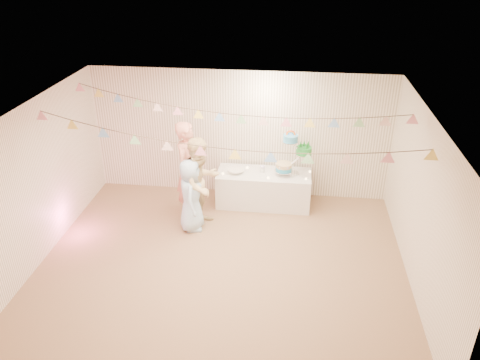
# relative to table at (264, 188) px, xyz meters

# --- Properties ---
(floor) EXTENTS (6.00, 6.00, 0.00)m
(floor) POSITION_rel_table_xyz_m (-0.53, -2.03, -0.35)
(floor) COLOR #856448
(floor) RESTS_ON ground
(ceiling) EXTENTS (6.00, 6.00, 0.00)m
(ceiling) POSITION_rel_table_xyz_m (-0.53, -2.03, 2.25)
(ceiling) COLOR silver
(ceiling) RESTS_ON ground
(back_wall) EXTENTS (6.00, 6.00, 0.00)m
(back_wall) POSITION_rel_table_xyz_m (-0.53, 0.47, 0.95)
(back_wall) COLOR white
(back_wall) RESTS_ON ground
(front_wall) EXTENTS (6.00, 6.00, 0.00)m
(front_wall) POSITION_rel_table_xyz_m (-0.53, -4.53, 0.95)
(front_wall) COLOR white
(front_wall) RESTS_ON ground
(left_wall) EXTENTS (5.00, 5.00, 0.00)m
(left_wall) POSITION_rel_table_xyz_m (-3.53, -2.03, 0.95)
(left_wall) COLOR white
(left_wall) RESTS_ON ground
(right_wall) EXTENTS (5.00, 5.00, 0.00)m
(right_wall) POSITION_rel_table_xyz_m (2.47, -2.03, 0.95)
(right_wall) COLOR white
(right_wall) RESTS_ON ground
(table) EXTENTS (1.85, 0.74, 0.69)m
(table) POSITION_rel_table_xyz_m (0.00, 0.00, 0.00)
(table) COLOR silver
(table) RESTS_ON floor
(cake_stand) EXTENTS (0.76, 0.45, 0.85)m
(cake_stand) POSITION_rel_table_xyz_m (0.55, 0.05, 0.83)
(cake_stand) COLOR silver
(cake_stand) RESTS_ON table
(cake_bottom) EXTENTS (0.31, 0.31, 0.15)m
(cake_bottom) POSITION_rel_table_xyz_m (0.40, -0.01, 0.49)
(cake_bottom) COLOR #2993BF
(cake_bottom) RESTS_ON cake_stand
(cake_middle) EXTENTS (0.27, 0.27, 0.22)m
(cake_middle) POSITION_rel_table_xyz_m (0.73, 0.14, 0.76)
(cake_middle) COLOR #1E8C30
(cake_middle) RESTS_ON cake_stand
(cake_top_tier) EXTENTS (0.25, 0.25, 0.19)m
(cake_top_tier) POSITION_rel_table_xyz_m (0.49, 0.02, 1.03)
(cake_top_tier) COLOR #3D92BF
(cake_top_tier) RESTS_ON cake_stand
(platter) EXTENTS (0.32, 0.32, 0.02)m
(platter) POSITION_rel_table_xyz_m (-0.55, -0.05, 0.41)
(platter) COLOR white
(platter) RESTS_ON table
(posy) EXTENTS (0.13, 0.13, 0.14)m
(posy) POSITION_rel_table_xyz_m (-0.03, 0.05, 0.48)
(posy) COLOR white
(posy) RESTS_ON table
(person_adult_a) EXTENTS (0.62, 0.79, 1.89)m
(person_adult_a) POSITION_rel_table_xyz_m (-1.38, -0.52, 0.60)
(person_adult_a) COLOR tan
(person_adult_a) RESTS_ON floor
(person_adult_b) EXTENTS (1.04, 1.07, 1.74)m
(person_adult_b) POSITION_rel_table_xyz_m (-1.09, -0.90, 0.53)
(person_adult_b) COLOR #DEC188
(person_adult_b) RESTS_ON floor
(person_child) EXTENTS (0.53, 0.73, 1.38)m
(person_child) POSITION_rel_table_xyz_m (-1.24, -1.05, 0.35)
(person_child) COLOR #B4DBFF
(person_child) RESTS_ON floor
(bunting_back) EXTENTS (5.60, 1.10, 0.40)m
(bunting_back) POSITION_rel_table_xyz_m (-0.53, -0.93, 2.00)
(bunting_back) COLOR pink
(bunting_back) RESTS_ON ceiling
(bunting_front) EXTENTS (5.60, 0.90, 0.36)m
(bunting_front) POSITION_rel_table_xyz_m (-0.53, -2.23, 1.97)
(bunting_front) COLOR #72A5E5
(bunting_front) RESTS_ON ceiling
(tealight_0) EXTENTS (0.04, 0.04, 0.03)m
(tealight_0) POSITION_rel_table_xyz_m (-0.80, -0.15, 0.36)
(tealight_0) COLOR #FFD88C
(tealight_0) RESTS_ON table
(tealight_1) EXTENTS (0.04, 0.04, 0.03)m
(tealight_1) POSITION_rel_table_xyz_m (-0.35, 0.18, 0.36)
(tealight_1) COLOR #FFD88C
(tealight_1) RESTS_ON table
(tealight_2) EXTENTS (0.04, 0.04, 0.03)m
(tealight_2) POSITION_rel_table_xyz_m (0.10, -0.22, 0.36)
(tealight_2) COLOR #FFD88C
(tealight_2) RESTS_ON table
(tealight_3) EXTENTS (0.04, 0.04, 0.03)m
(tealight_3) POSITION_rel_table_xyz_m (0.35, 0.22, 0.36)
(tealight_3) COLOR #FFD88C
(tealight_3) RESTS_ON table
(tealight_4) EXTENTS (0.04, 0.04, 0.03)m
(tealight_4) POSITION_rel_table_xyz_m (0.82, -0.18, 0.36)
(tealight_4) COLOR #FFD88C
(tealight_4) RESTS_ON table
(tealight_5) EXTENTS (0.04, 0.04, 0.03)m
(tealight_5) POSITION_rel_table_xyz_m (0.90, 0.15, 0.36)
(tealight_5) COLOR #FFD88C
(tealight_5) RESTS_ON table
(tealight_6) EXTENTS (0.04, 0.04, 0.03)m
(tealight_6) POSITION_rel_table_xyz_m (-0.66, -0.03, 0.36)
(tealight_6) COLOR #FFD88C
(tealight_6) RESTS_ON table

